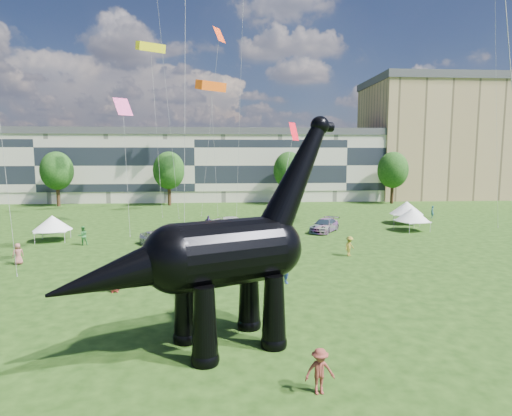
{
  "coord_description": "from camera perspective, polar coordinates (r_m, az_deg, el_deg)",
  "views": [
    {
      "loc": [
        -2.48,
        -18.66,
        8.31
      ],
      "look_at": [
        -0.64,
        8.0,
        5.0
      ],
      "focal_mm": 30.0,
      "sensor_mm": 36.0,
      "label": 1
    }
  ],
  "objects": [
    {
      "name": "ground",
      "position": [
        20.57,
        3.48,
        -16.77
      ],
      "size": [
        220.0,
        220.0,
        0.0
      ],
      "primitive_type": "plane",
      "color": "#16330C",
      "rests_on": "ground"
    },
    {
      "name": "terrace_row",
      "position": [
        80.88,
        -7.89,
        5.36
      ],
      "size": [
        78.0,
        11.0,
        12.0
      ],
      "primitive_type": "cube",
      "color": "beige",
      "rests_on": "ground"
    },
    {
      "name": "apartment_block",
      "position": [
        93.86,
        23.21,
        8.14
      ],
      "size": [
        28.0,
        18.0,
        22.0
      ],
      "primitive_type": "cube",
      "color": "tan",
      "rests_on": "ground"
    },
    {
      "name": "tree_far_left",
      "position": [
        76.78,
        -25.04,
        4.89
      ],
      "size": [
        5.2,
        5.2,
        9.44
      ],
      "color": "#382314",
      "rests_on": "ground"
    },
    {
      "name": "tree_mid_left",
      "position": [
        72.31,
        -11.56,
        5.32
      ],
      "size": [
        5.2,
        5.2,
        9.44
      ],
      "color": "#382314",
      "rests_on": "ground"
    },
    {
      "name": "tree_mid_right",
      "position": [
        72.45,
        4.39,
        5.44
      ],
      "size": [
        5.2,
        5.2,
        9.44
      ],
      "color": "#382314",
      "rests_on": "ground"
    },
    {
      "name": "tree_far_right",
      "position": [
        77.14,
        17.8,
        5.22
      ],
      "size": [
        5.2,
        5.2,
        9.44
      ],
      "color": "#382314",
      "rests_on": "ground"
    },
    {
      "name": "dinosaur_sculpture",
      "position": [
        18.38,
        -5.3,
        -6.62
      ],
      "size": [
        12.45,
        6.99,
        10.52
      ],
      "rotation": [
        0.0,
        0.0,
        0.42
      ],
      "color": "black",
      "rests_on": "ground"
    },
    {
      "name": "car_silver",
      "position": [
        40.37,
        -13.3,
        -3.99
      ],
      "size": [
        3.72,
        4.34,
        1.41
      ],
      "primitive_type": "imported",
      "rotation": [
        0.0,
        0.0,
        0.61
      ],
      "color": "silver",
      "rests_on": "ground"
    },
    {
      "name": "car_grey",
      "position": [
        41.09,
        -7.47,
        -3.55
      ],
      "size": [
        5.03,
        2.7,
        1.57
      ],
      "primitive_type": "imported",
      "rotation": [
        0.0,
        0.0,
        1.34
      ],
      "color": "slate",
      "rests_on": "ground"
    },
    {
      "name": "car_white",
      "position": [
        47.09,
        -2.81,
        -2.13
      ],
      "size": [
        5.93,
        3.11,
        1.59
      ],
      "primitive_type": "imported",
      "rotation": [
        0.0,
        0.0,
        1.65
      ],
      "color": "silver",
      "rests_on": "ground"
    },
    {
      "name": "car_dark",
      "position": [
        47.11,
        9.13,
        -2.29
      ],
      "size": [
        4.43,
        5.31,
        1.45
      ],
      "primitive_type": "imported",
      "rotation": [
        0.0,
        0.0,
        -0.57
      ],
      "color": "#595960",
      "rests_on": "ground"
    },
    {
      "name": "gazebo_near",
      "position": [
        50.17,
        20.12,
        -0.83
      ],
      "size": [
        4.44,
        4.44,
        2.56
      ],
      "rotation": [
        0.0,
        0.0,
        0.24
      ],
      "color": "white",
      "rests_on": "ground"
    },
    {
      "name": "gazebo_far",
      "position": [
        55.05,
        19.44,
        -0.0
      ],
      "size": [
        5.05,
        5.05,
        2.75
      ],
      "rotation": [
        0.0,
        0.0,
        -0.35
      ],
      "color": "silver",
      "rests_on": "ground"
    },
    {
      "name": "gazebo_left",
      "position": [
        45.99,
        -25.51,
        -1.82
      ],
      "size": [
        4.06,
        4.06,
        2.5
      ],
      "rotation": [
        0.0,
        0.0,
        0.14
      ],
      "color": "white",
      "rests_on": "ground"
    },
    {
      "name": "visitors",
      "position": [
        33.3,
        -5.04,
        -5.93
      ],
      "size": [
        44.07,
        41.59,
        1.86
      ],
      "color": "navy",
      "rests_on": "ground"
    }
  ]
}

